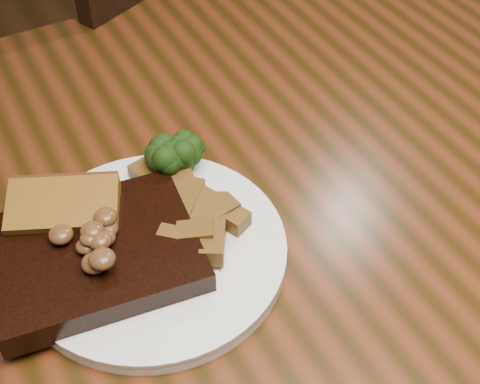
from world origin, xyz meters
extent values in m
cube|color=#502210|center=(0.00, 0.00, 0.73)|extent=(1.60, 0.90, 0.04)
cylinder|color=black|center=(0.72, 0.37, 0.35)|extent=(0.07, 0.07, 0.71)
cube|color=black|center=(0.10, 0.69, 0.45)|extent=(0.58, 0.58, 0.04)
cylinder|color=black|center=(0.19, 0.92, 0.21)|extent=(0.04, 0.04, 0.43)
cylinder|color=black|center=(-0.13, 0.78, 0.21)|extent=(0.04, 0.04, 0.43)
cylinder|color=black|center=(0.34, 0.60, 0.21)|extent=(0.04, 0.04, 0.43)
cylinder|color=black|center=(0.01, 0.46, 0.21)|extent=(0.04, 0.04, 0.43)
cylinder|color=white|center=(-0.09, 0.00, 0.76)|extent=(0.29, 0.29, 0.01)
cube|color=black|center=(-0.15, 0.00, 0.78)|extent=(0.21, 0.17, 0.03)
cube|color=beige|center=(-0.15, -0.06, 0.77)|extent=(0.16, 0.03, 0.02)
cube|color=#8A6219|center=(-0.16, 0.06, 0.77)|extent=(0.12, 0.10, 0.02)
camera|label=1|loc=(-0.22, -0.40, 1.26)|focal=50.00mm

